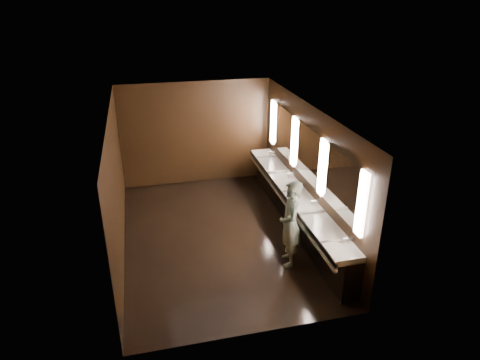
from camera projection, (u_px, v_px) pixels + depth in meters
name	position (u px, v px, depth m)	size (l,w,h in m)	color
floor	(218.00, 236.00, 9.40)	(6.00, 6.00, 0.00)	black
ceiling	(215.00, 111.00, 8.25)	(4.00, 6.00, 0.02)	#2D2D2B
wall_back	(196.00, 134.00, 11.49)	(4.00, 0.02, 2.80)	black
wall_front	(255.00, 259.00, 6.17)	(4.00, 0.02, 2.80)	black
wall_left	(116.00, 187.00, 8.40)	(0.02, 6.00, 2.80)	black
wall_right	(307.00, 169.00, 9.25)	(0.02, 6.00, 2.80)	black
sink_counter	(296.00, 207.00, 9.58)	(0.55, 5.40, 1.01)	black
mirror_band	(307.00, 154.00, 9.10)	(0.06, 5.03, 1.15)	#FCE3D2
person	(290.00, 224.00, 8.13)	(0.64, 0.42, 1.75)	#88C6CC
trash_bin	(294.00, 227.00, 9.15)	(0.38, 0.38, 0.59)	black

